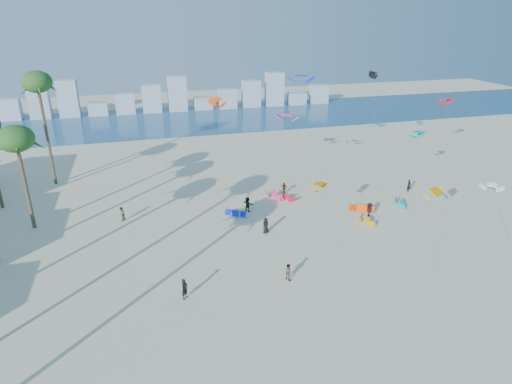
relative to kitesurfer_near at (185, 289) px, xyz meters
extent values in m
plane|color=beige|center=(6.23, -5.27, -0.94)|extent=(220.00, 220.00, 0.00)
plane|color=navy|center=(6.23, 66.73, -0.94)|extent=(220.00, 220.00, 0.00)
imported|color=black|center=(0.00, 0.00, 0.00)|extent=(0.80, 0.81, 1.89)
imported|color=gray|center=(9.38, 0.36, -0.15)|extent=(0.91, 0.97, 1.59)
imported|color=black|center=(10.03, 9.58, -0.06)|extent=(1.03, 0.96, 1.78)
imported|color=gray|center=(15.58, 19.68, -0.15)|extent=(0.97, 0.87, 1.58)
imported|color=black|center=(23.16, 10.46, -0.12)|extent=(0.93, 1.21, 1.65)
imported|color=gray|center=(9.52, 15.57, -0.02)|extent=(1.43, 1.71, 1.84)
imported|color=black|center=(32.06, 15.79, -0.08)|extent=(0.72, 0.58, 1.73)
imported|color=gray|center=(-5.28, 16.95, -0.09)|extent=(0.98, 1.04, 1.70)
cylinder|color=#595959|center=(15.57, 5.42, 2.27)|extent=(1.81, 2.33, 6.44)
cylinder|color=#595959|center=(14.65, 17.59, 4.37)|extent=(2.72, 4.65, 10.63)
cylinder|color=#595959|center=(28.30, 10.06, 3.82)|extent=(1.84, 3.36, 9.54)
cylinder|color=#595959|center=(6.23, 13.32, 5.89)|extent=(0.27, 5.25, 13.68)
cylinder|color=#595959|center=(27.18, 17.79, 6.74)|extent=(0.92, 4.88, 15.37)
cylinder|color=#595959|center=(34.59, 2.71, 1.56)|extent=(0.20, 3.85, 5.01)
cylinder|color=#595959|center=(17.35, 19.72, 6.63)|extent=(1.66, 3.47, 15.15)
cylinder|color=#595959|center=(40.28, 18.41, 4.80)|extent=(2.83, 2.91, 11.49)
cylinder|color=#595959|center=(22.90, -1.33, 2.71)|extent=(1.01, 2.60, 7.31)
cylinder|color=brown|center=(-14.84, 17.73, 4.25)|extent=(0.40, 0.40, 10.38)
ellipsoid|color=#2A581F|center=(-14.84, 17.73, 9.43)|extent=(3.80, 3.80, 2.85)
cylinder|color=brown|center=(-14.44, 31.73, 6.15)|extent=(0.40, 0.40, 14.19)
ellipsoid|color=#2A581F|center=(-14.44, 31.73, 13.24)|extent=(3.80, 3.80, 2.85)
cube|color=#9EADBF|center=(-29.57, 76.73, 1.46)|extent=(4.40, 3.00, 4.80)
cube|color=#9EADBF|center=(-23.37, 76.73, 2.36)|extent=(4.40, 3.00, 6.60)
cube|color=#9EADBF|center=(-17.17, 76.73, 3.26)|extent=(4.40, 3.00, 8.40)
cube|color=#9EADBF|center=(-10.97, 76.73, 0.56)|extent=(4.40, 3.00, 3.00)
cube|color=#9EADBF|center=(-4.77, 76.73, 1.46)|extent=(4.40, 3.00, 4.80)
cube|color=#9EADBF|center=(1.43, 76.73, 2.36)|extent=(4.40, 3.00, 6.60)
cube|color=#9EADBF|center=(7.63, 76.73, 3.26)|extent=(4.40, 3.00, 8.40)
cube|color=#9EADBF|center=(13.83, 76.73, 0.56)|extent=(4.40, 3.00, 3.00)
cube|color=#9EADBF|center=(20.03, 76.73, 1.46)|extent=(4.40, 3.00, 4.80)
cube|color=#9EADBF|center=(26.23, 76.73, 2.36)|extent=(4.40, 3.00, 6.60)
cube|color=#9EADBF|center=(32.43, 76.73, 3.26)|extent=(4.40, 3.00, 8.40)
cube|color=#9EADBF|center=(38.63, 76.73, 0.56)|extent=(4.40, 3.00, 3.00)
cube|color=#9EADBF|center=(44.83, 76.73, 1.46)|extent=(4.40, 3.00, 4.80)
camera|label=1|loc=(-2.40, -31.33, 21.67)|focal=30.58mm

